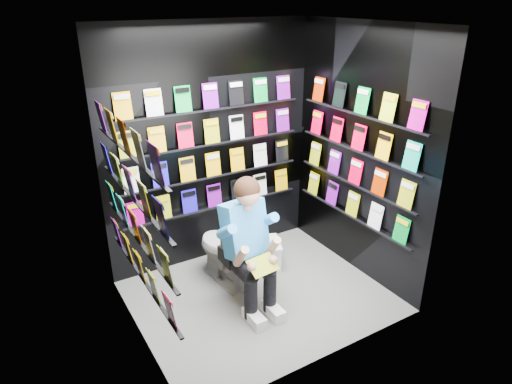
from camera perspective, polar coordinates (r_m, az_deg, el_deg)
floor at (r=4.74m, az=0.43°, el=-12.88°), size 2.40×2.40×0.00m
ceiling at (r=3.83m, az=0.56°, el=20.32°), size 2.40×2.40×0.00m
wall_back at (r=4.94m, az=-5.62°, el=5.54°), size 2.40×0.04×2.60m
wall_front at (r=3.37m, az=9.43°, el=-3.48°), size 2.40×0.04×2.60m
wall_left at (r=3.67m, az=-15.69°, el=-1.72°), size 0.04×2.00×2.60m
wall_right at (r=4.81m, az=12.82°, el=4.56°), size 0.04×2.00×2.60m
comics_back at (r=4.91m, az=-5.47°, el=5.50°), size 2.10×0.06×1.37m
comics_left at (r=3.68m, az=-15.25°, el=-1.55°), size 0.06×1.70×1.37m
comics_right at (r=4.79m, az=12.56°, el=4.56°), size 0.06×1.70×1.37m
toilet at (r=4.79m, az=-3.82°, el=-7.22°), size 0.50×0.79×0.73m
longbox at (r=5.16m, az=1.75°, el=-7.77°), size 0.32×0.40×0.27m
longbox_lid at (r=5.09m, az=1.77°, el=-6.36°), size 0.34×0.43×0.03m
reader at (r=4.30m, az=-1.61°, el=-4.66°), size 0.62×0.84×1.46m
held_comic at (r=4.14m, az=0.85°, el=-9.12°), size 0.29×0.19×0.12m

